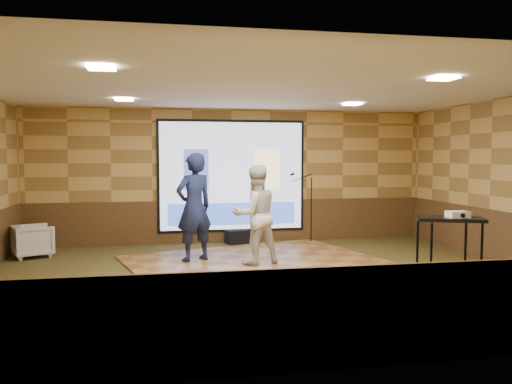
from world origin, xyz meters
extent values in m
plane|color=#313C1B|center=(0.00, 0.00, 0.00)|extent=(9.00, 9.00, 0.00)
cube|color=tan|center=(0.00, 3.50, 1.50)|extent=(9.00, 0.04, 3.00)
cube|color=tan|center=(0.00, -3.50, 1.50)|extent=(9.00, 0.04, 3.00)
cube|color=white|center=(0.00, 0.00, 3.00)|extent=(9.00, 7.00, 0.04)
cube|color=#443416|center=(0.00, 3.48, 0.47)|extent=(9.00, 0.04, 0.95)
cube|color=#443416|center=(0.00, -3.48, 0.47)|extent=(9.00, 0.04, 0.95)
cube|color=#443416|center=(4.48, 0.00, 0.47)|extent=(0.04, 7.00, 0.95)
cube|color=black|center=(0.00, 3.45, 1.50)|extent=(3.32, 0.03, 2.52)
cube|color=silver|center=(0.00, 3.42, 1.50)|extent=(3.20, 0.02, 2.40)
cube|color=#40468D|center=(-0.80, 3.40, 1.65)|extent=(0.55, 0.01, 0.90)
cube|color=#F5E08E|center=(0.80, 3.40, 1.65)|extent=(0.55, 0.01, 0.90)
cube|color=blue|center=(0.00, 3.40, 0.65)|extent=(2.88, 0.01, 0.50)
cube|color=#FFE6BF|center=(-2.20, 1.80, 2.97)|extent=(0.32, 0.32, 0.02)
cube|color=#FFE6BF|center=(2.20, 1.80, 2.97)|extent=(0.32, 0.32, 0.02)
cube|color=#FFE6BF|center=(-2.20, -1.50, 2.97)|extent=(0.32, 0.32, 0.02)
cube|color=#FFE6BF|center=(2.20, -1.50, 2.97)|extent=(0.32, 0.32, 0.02)
cube|color=olive|center=(0.14, 1.12, 0.02)|extent=(5.18, 4.48, 0.03)
imported|color=#151E43|center=(-0.97, 1.41, 1.02)|extent=(0.85, 0.75, 1.97)
imported|color=beige|center=(0.09, 0.94, 0.91)|extent=(0.99, 0.86, 1.75)
cylinder|color=black|center=(2.34, -1.06, 0.48)|extent=(0.04, 0.04, 0.97)
cylinder|color=black|center=(3.15, -1.06, 0.48)|extent=(0.04, 0.04, 0.97)
cylinder|color=black|center=(2.34, -0.65, 0.48)|extent=(0.04, 0.04, 0.97)
cylinder|color=black|center=(3.15, -0.65, 0.48)|extent=(0.04, 0.04, 0.97)
cube|color=black|center=(2.75, -0.85, 0.99)|extent=(0.97, 0.51, 0.05)
cube|color=black|center=(2.75, -0.85, 0.26)|extent=(0.87, 0.46, 0.03)
cube|color=silver|center=(2.82, -0.93, 1.07)|extent=(0.31, 0.27, 0.10)
cylinder|color=black|center=(1.74, 3.05, 0.01)|extent=(0.25, 0.25, 0.02)
cylinder|color=black|center=(1.74, 3.05, 0.73)|extent=(0.02, 0.02, 1.47)
cylinder|color=black|center=(1.53, 3.05, 1.47)|extent=(0.47, 0.02, 0.18)
cylinder|color=black|center=(1.30, 3.05, 1.55)|extent=(0.11, 0.05, 0.08)
imported|color=gray|center=(-4.00, 2.44, 0.32)|extent=(0.91, 0.90, 0.63)
cube|color=black|center=(0.09, 3.25, 0.15)|extent=(0.55, 0.44, 0.30)
camera|label=1|loc=(-1.47, -7.68, 1.92)|focal=35.00mm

